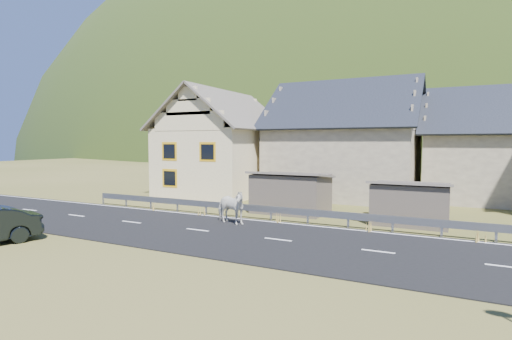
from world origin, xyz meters
The scene contains 12 objects.
ground centered at (0.00, 0.00, 0.00)m, with size 160.00×160.00×0.00m, color #3C4015.
road centered at (0.00, 0.00, 0.02)m, with size 60.00×7.00×0.04m, color black.
lane_markings centered at (0.00, 0.00, 0.04)m, with size 60.00×6.60×0.01m, color silver.
guardrail centered at (0.00, 3.68, 0.56)m, with size 28.10×0.09×0.75m.
shed_left centered at (-2.00, 6.50, 1.10)m, with size 4.30×3.30×2.40m, color brown.
shed_right centered at (4.50, 6.00, 1.00)m, with size 3.80×2.90×2.20m, color brown.
house_cream centered at (-10.00, 12.00, 4.36)m, with size 7.80×9.80×8.30m.
house_stone_a centered at (-1.00, 15.00, 4.63)m, with size 10.80×9.80×8.90m.
house_stone_b centered at (9.00, 17.00, 4.24)m, with size 9.80×8.80×8.10m.
mountain centered at (5.00, 180.00, -20.00)m, with size 440.00×280.00×260.00m, color #1E300F.
conifer_patch centered at (-55.00, 110.00, 6.00)m, with size 76.00×50.00×28.00m, color black.
horse centered at (-3.42, 1.92, 0.89)m, with size 2.01×0.91×1.70m, color silver.
Camera 1 is at (6.44, -14.86, 4.04)m, focal length 28.00 mm.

